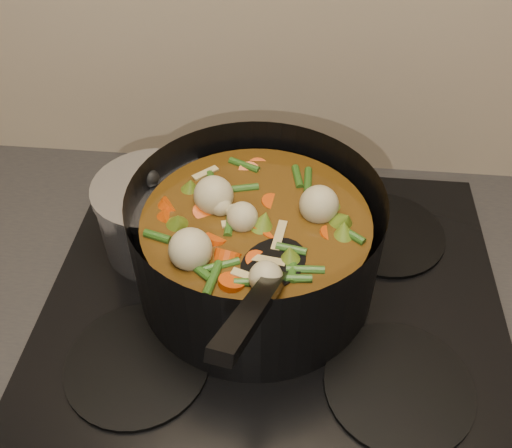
{
  "coord_description": "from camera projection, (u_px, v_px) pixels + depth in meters",
  "views": [
    {
      "loc": [
        0.02,
        1.43,
        1.55
      ],
      "look_at": [
        -0.03,
        1.95,
        1.04
      ],
      "focal_mm": 40.0,
      "sensor_mm": 36.0,
      "label": 1
    }
  ],
  "objects": [
    {
      "name": "saucepan",
      "position": [
        157.0,
        215.0,
        0.82
      ],
      "size": [
        0.17,
        0.17,
        0.14
      ],
      "rotation": [
        0.0,
        0.0,
        0.15
      ],
      "color": "silver",
      "rests_on": "stovetop"
    },
    {
      "name": "stovetop",
      "position": [
        274.0,
        297.0,
        0.8
      ],
      "size": [
        0.62,
        0.54,
        0.03
      ],
      "color": "black",
      "rests_on": "counter"
    },
    {
      "name": "stockpot",
      "position": [
        256.0,
        245.0,
        0.75
      ],
      "size": [
        0.42,
        0.49,
        0.24
      ],
      "rotation": [
        0.0,
        0.0,
        -0.38
      ],
      "color": "black",
      "rests_on": "stovetop"
    },
    {
      "name": "counter",
      "position": [
        269.0,
        446.0,
        1.12
      ],
      "size": [
        2.64,
        0.64,
        0.91
      ],
      "color": "brown",
      "rests_on": "ground"
    }
  ]
}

